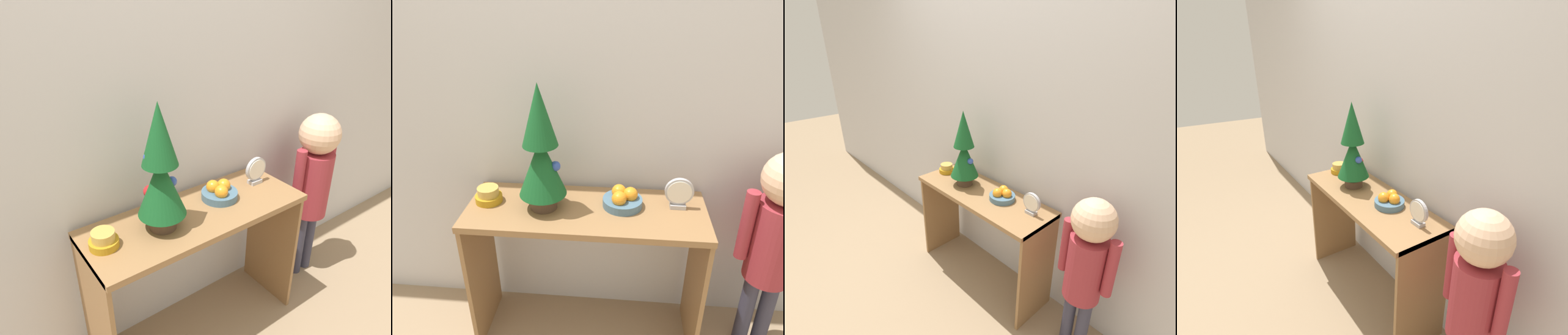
{
  "view_description": "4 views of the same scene",
  "coord_description": "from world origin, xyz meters",
  "views": [
    {
      "loc": [
        -0.86,
        -0.98,
        1.73
      ],
      "look_at": [
        0.01,
        0.22,
        0.97
      ],
      "focal_mm": 35.0,
      "sensor_mm": 36.0,
      "label": 1
    },
    {
      "loc": [
        0.14,
        -1.22,
        1.68
      ],
      "look_at": [
        0.01,
        0.2,
        0.95
      ],
      "focal_mm": 35.0,
      "sensor_mm": 36.0,
      "label": 2
    },
    {
      "loc": [
        1.39,
        -1.09,
        1.82
      ],
      "look_at": [
        -0.03,
        0.2,
        0.94
      ],
      "focal_mm": 28.0,
      "sensor_mm": 36.0,
      "label": 3
    },
    {
      "loc": [
        1.42,
        -0.7,
        1.64
      ],
      "look_at": [
        0.02,
        0.21,
        0.96
      ],
      "focal_mm": 28.0,
      "sensor_mm": 36.0,
      "label": 4
    }
  ],
  "objects": [
    {
      "name": "back_wall",
      "position": [
        0.0,
        0.44,
        1.25
      ],
      "size": [
        7.0,
        0.05,
        2.5
      ],
      "primitive_type": "cube",
      "color": "silver",
      "rests_on": "ground_plane"
    },
    {
      "name": "console_table",
      "position": [
        0.0,
        0.2,
        0.57
      ],
      "size": [
        1.06,
        0.39,
        0.76
      ],
      "color": "olive",
      "rests_on": "ground_plane"
    },
    {
      "name": "mini_tree",
      "position": [
        -0.19,
        0.19,
        1.03
      ],
      "size": [
        0.21,
        0.21,
        0.56
      ],
      "color": "#4C3828",
      "rests_on": "console_table"
    },
    {
      "name": "fruit_bowl",
      "position": [
        0.16,
        0.23,
        0.79
      ],
      "size": [
        0.18,
        0.18,
        0.09
      ],
      "color": "#476B84",
      "rests_on": "console_table"
    },
    {
      "name": "singing_bowl",
      "position": [
        -0.44,
        0.21,
        0.79
      ],
      "size": [
        0.12,
        0.12,
        0.07
      ],
      "color": "#B78419",
      "rests_on": "console_table"
    },
    {
      "name": "desk_clock",
      "position": [
        0.4,
        0.24,
        0.83
      ],
      "size": [
        0.12,
        0.04,
        0.14
      ],
      "color": "#B2B2B7",
      "rests_on": "console_table"
    },
    {
      "name": "child_figure",
      "position": [
        0.83,
        0.19,
        0.69
      ],
      "size": [
        0.32,
        0.23,
        1.06
      ],
      "color": "#38384C",
      "rests_on": "ground_plane"
    }
  ]
}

